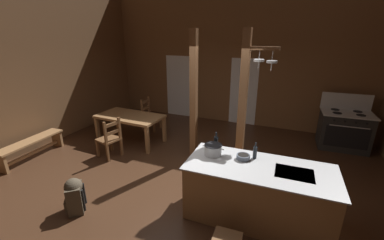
% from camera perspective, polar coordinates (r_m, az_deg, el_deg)
% --- Properties ---
extents(ground_plane, '(8.71, 8.49, 0.10)m').
position_cam_1_polar(ground_plane, '(4.94, -3.12, -15.00)').
color(ground_plane, '#422819').
extents(wall_back, '(8.71, 0.14, 4.49)m').
position_cam_1_polar(wall_back, '(7.79, 9.66, 15.57)').
color(wall_back, brown).
rests_on(wall_back, ground_plane).
extents(wall_left, '(0.14, 8.49, 4.49)m').
position_cam_1_polar(wall_left, '(6.90, -35.97, 11.77)').
color(wall_left, brown).
rests_on(wall_left, ground_plane).
extents(glazed_door_back_left, '(1.00, 0.01, 2.05)m').
position_cam_1_polar(glazed_door_back_left, '(8.48, -2.79, 7.77)').
color(glazed_door_back_left, white).
rests_on(glazed_door_back_left, ground_plane).
extents(glazed_panel_back_right, '(0.84, 0.01, 2.05)m').
position_cam_1_polar(glazed_panel_back_right, '(7.81, 11.85, 6.36)').
color(glazed_panel_back_right, white).
rests_on(glazed_panel_back_right, ground_plane).
extents(kitchen_island, '(2.18, 1.02, 0.90)m').
position_cam_1_polar(kitchen_island, '(4.03, 14.91, -15.98)').
color(kitchen_island, '#9E7044').
rests_on(kitchen_island, ground_plane).
extents(stove_range, '(1.18, 0.87, 1.32)m').
position_cam_1_polar(stove_range, '(7.20, 31.81, -1.88)').
color(stove_range, '#242424').
rests_on(stove_range, ground_plane).
extents(support_post_with_pot_rack, '(0.63, 0.19, 2.84)m').
position_cam_1_polar(support_post_with_pot_rack, '(4.68, 12.00, 3.81)').
color(support_post_with_pot_rack, brown).
rests_on(support_post_with_pot_rack, ground_plane).
extents(support_post_center, '(0.14, 0.14, 2.84)m').
position_cam_1_polar(support_post_center, '(5.33, 0.40, 5.11)').
color(support_post_center, brown).
rests_on(support_post_center, ground_plane).
extents(dining_table, '(1.73, 0.97, 0.74)m').
position_cam_1_polar(dining_table, '(6.58, -14.21, 0.33)').
color(dining_table, '#9E7044').
rests_on(dining_table, ground_plane).
extents(ladderback_chair_near_window, '(0.53, 0.53, 0.95)m').
position_cam_1_polar(ladderback_chair_near_window, '(5.96, -18.54, -4.21)').
color(ladderback_chair_near_window, brown).
rests_on(ladderback_chair_near_window, ground_plane).
extents(ladderback_chair_by_post, '(0.45, 0.45, 0.95)m').
position_cam_1_polar(ladderback_chair_by_post, '(7.43, -9.77, 1.21)').
color(ladderback_chair_by_post, brown).
rests_on(ladderback_chair_by_post, ground_plane).
extents(bench_along_left_wall, '(0.44, 1.53, 0.44)m').
position_cam_1_polar(bench_along_left_wall, '(6.77, -33.32, -4.99)').
color(bench_along_left_wall, '#9E7044').
rests_on(bench_along_left_wall, ground_plane).
extents(backpack, '(0.39, 0.39, 0.60)m').
position_cam_1_polar(backpack, '(4.50, -25.65, -15.34)').
color(backpack, '#4C4233').
rests_on(backpack, ground_plane).
extents(stockpot_on_counter, '(0.36, 0.29, 0.17)m').
position_cam_1_polar(stockpot_on_counter, '(3.97, 4.94, -6.88)').
color(stockpot_on_counter, silver).
rests_on(stockpot_on_counter, kitchen_island).
extents(mixing_bowl_on_counter, '(0.21, 0.21, 0.07)m').
position_cam_1_polar(mixing_bowl_on_counter, '(3.93, 11.81, -8.39)').
color(mixing_bowl_on_counter, slate).
rests_on(mixing_bowl_on_counter, kitchen_island).
extents(bottle_tall_on_counter, '(0.06, 0.06, 0.27)m').
position_cam_1_polar(bottle_tall_on_counter, '(3.96, 14.44, -7.24)').
color(bottle_tall_on_counter, '#1E2328').
rests_on(bottle_tall_on_counter, kitchen_island).
extents(bottle_short_on_counter, '(0.08, 0.08, 0.32)m').
position_cam_1_polar(bottle_short_on_counter, '(4.11, 5.58, -5.33)').
color(bottle_short_on_counter, '#1E2328').
rests_on(bottle_short_on_counter, kitchen_island).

